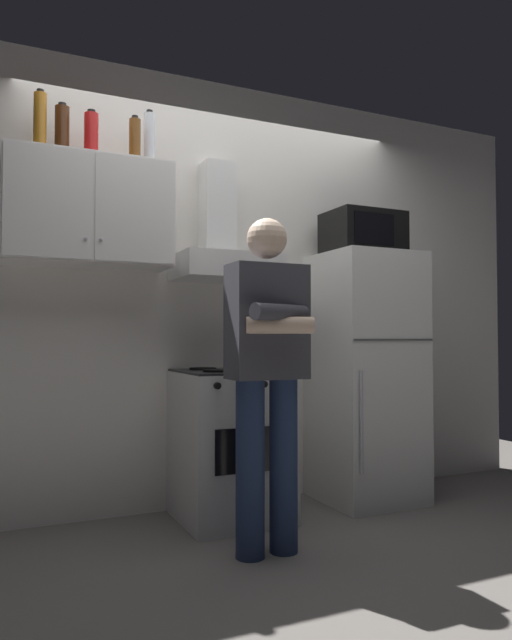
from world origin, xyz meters
The scene contains 14 objects.
ground_plane centered at (0.00, 0.00, 0.00)m, with size 7.00×7.00×0.00m, color slate.
back_wall_tiled centered at (0.00, 0.60, 1.35)m, with size 4.80×0.10×2.70m, color silver.
upper_cabinet centered at (-0.85, 0.37, 1.75)m, with size 0.90×0.37×0.60m.
stove_oven centered at (-0.05, 0.25, 0.43)m, with size 0.60×0.62×0.87m.
range_hood centered at (-0.05, 0.38, 1.60)m, with size 0.60×0.44×0.75m.
refrigerator centered at (0.90, 0.25, 0.80)m, with size 0.60×0.62×1.60m.
microwave centered at (0.90, 0.27, 1.74)m, with size 0.48×0.37×0.28m.
person_standing centered at (-0.10, -0.36, 0.90)m, with size 0.38×0.33×1.64m.
cooking_pot centered at (0.08, 0.13, 0.93)m, with size 0.31×0.21×0.11m.
bottle_beer_brown centered at (-0.60, 0.34, 2.18)m, with size 0.07×0.07×0.27m.
bottle_liquor_amber centered at (-1.11, 0.35, 2.21)m, with size 0.07×0.07×0.33m.
bottle_soda_red centered at (-0.84, 0.35, 2.17)m, with size 0.08×0.08×0.26m.
bottle_rum_dark centered at (-1.00, 0.36, 2.18)m, with size 0.08×0.08×0.28m.
bottle_vodka_clear centered at (-0.50, 0.41, 2.21)m, with size 0.07×0.07×0.34m.
Camera 1 is at (-1.33, -2.93, 1.05)m, focal length 32.72 mm.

